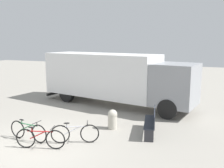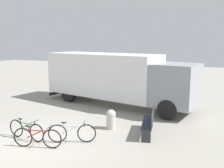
% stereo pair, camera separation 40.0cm
% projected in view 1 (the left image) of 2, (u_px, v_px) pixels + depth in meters
% --- Properties ---
extents(ground_plane, '(60.00, 60.00, 0.00)m').
position_uv_depth(ground_plane, '(39.00, 144.00, 8.85)').
color(ground_plane, gray).
extents(delivery_truck, '(9.14, 3.86, 2.89)m').
position_uv_depth(delivery_truck, '(114.00, 77.00, 14.07)').
color(delivery_truck, white).
rests_on(delivery_truck, ground).
extents(park_bench, '(0.73, 1.85, 0.95)m').
position_uv_depth(park_bench, '(152.00, 121.00, 9.78)').
color(park_bench, '#282D38').
rests_on(park_bench, ground).
extents(bicycle_near, '(1.72, 0.44, 0.77)m').
position_uv_depth(bicycle_near, '(28.00, 131.00, 9.14)').
color(bicycle_near, black).
rests_on(bicycle_near, ground).
extents(bicycle_middle, '(1.68, 0.58, 0.77)m').
position_uv_depth(bicycle_middle, '(40.00, 138.00, 8.44)').
color(bicycle_middle, black).
rests_on(bicycle_middle, ground).
extents(bicycle_far, '(1.60, 0.76, 0.77)m').
position_uv_depth(bicycle_far, '(75.00, 133.00, 8.91)').
color(bicycle_far, black).
rests_on(bicycle_far, ground).
extents(bollard_near_bench, '(0.40, 0.40, 0.82)m').
position_uv_depth(bollard_near_bench, '(112.00, 119.00, 10.35)').
color(bollard_near_bench, '#B2AD9E').
rests_on(bollard_near_bench, ground).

